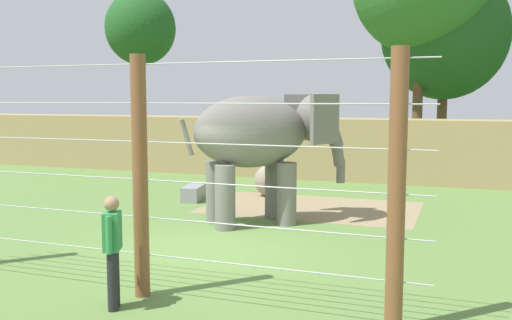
{
  "coord_description": "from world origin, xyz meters",
  "views": [
    {
      "loc": [
        4.82,
        -10.5,
        3.07
      ],
      "look_at": [
        -0.58,
        3.93,
        1.4
      ],
      "focal_mm": 40.16,
      "sensor_mm": 36.0,
      "label": 1
    }
  ],
  "objects_px": {
    "elephant": "(264,137)",
    "enrichment_ball": "(270,180)",
    "feed_trough": "(195,192)",
    "zookeeper": "(113,247)"
  },
  "relations": [
    {
      "from": "elephant",
      "to": "enrichment_ball",
      "type": "xyz_separation_m",
      "value": [
        -1.12,
        3.69,
        -1.62
      ]
    },
    {
      "from": "elephant",
      "to": "enrichment_ball",
      "type": "bearing_deg",
      "value": 106.83
    },
    {
      "from": "enrichment_ball",
      "to": "feed_trough",
      "type": "bearing_deg",
      "value": -144.18
    },
    {
      "from": "enrichment_ball",
      "to": "zookeeper",
      "type": "relative_size",
      "value": 0.59
    },
    {
      "from": "enrichment_ball",
      "to": "feed_trough",
      "type": "height_order",
      "value": "enrichment_ball"
    },
    {
      "from": "elephant",
      "to": "enrichment_ball",
      "type": "height_order",
      "value": "elephant"
    },
    {
      "from": "elephant",
      "to": "zookeeper",
      "type": "distance_m",
      "value": 6.38
    },
    {
      "from": "zookeeper",
      "to": "enrichment_ball",
      "type": "bearing_deg",
      "value": 96.01
    },
    {
      "from": "elephant",
      "to": "feed_trough",
      "type": "height_order",
      "value": "elephant"
    },
    {
      "from": "enrichment_ball",
      "to": "zookeeper",
      "type": "height_order",
      "value": "zookeeper"
    }
  ]
}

